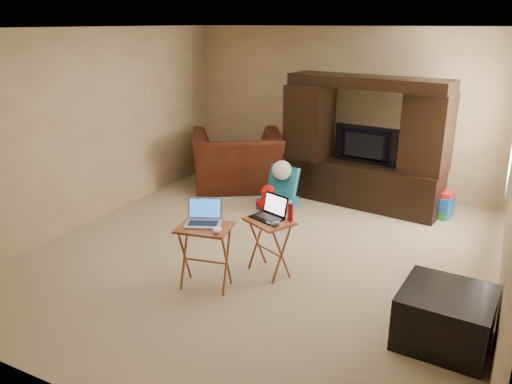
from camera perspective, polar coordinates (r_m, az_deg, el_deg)
The scene contains 19 objects.
floor at distance 5.90m, azimuth 0.89°, elevation -6.80°, with size 5.50×5.50×0.00m, color #CBB38C.
ceiling at distance 5.32m, azimuth 1.03°, elevation 18.25°, with size 5.50×5.50×0.00m, color silver.
wall_back at distance 7.99m, azimuth 9.77°, elevation 9.20°, with size 5.00×5.00×0.00m, color tan.
wall_front at distance 3.36m, azimuth -20.24°, elevation -5.31°, with size 5.00×5.00×0.00m, color tan.
wall_left at distance 6.92m, azimuth -18.13°, elevation 7.06°, with size 5.50×5.50×0.00m, color tan.
entertainment_center at distance 7.30m, azimuth 12.27°, elevation 5.54°, with size 2.27×0.57×1.85m, color black.
television at distance 7.27m, azimuth 12.16°, elevation 5.18°, with size 0.94×0.12×0.54m, color black.
recliner at distance 8.00m, azimuth -2.17°, elevation 3.60°, with size 1.39×1.21×0.90m, color #481C0F.
child_rocker at distance 7.12m, azimuth 2.50°, elevation 0.39°, with size 0.45×0.52×0.60m, color #16657C, non-canonical shape.
plush_toy at distance 7.01m, azimuth 1.39°, elevation -0.75°, with size 0.37×0.31×0.41m, color red, non-canonical shape.
push_toy at distance 7.33m, azimuth 19.46°, elevation -0.93°, with size 0.55×0.40×0.42m, color blue, non-canonical shape.
ottoman at distance 4.55m, azimuth 20.79°, elevation -13.23°, with size 0.72×0.72×0.46m, color black.
tray_table_left at distance 5.05m, azimuth -5.81°, elevation -7.41°, with size 0.51×0.41×0.66m, color #9B4A25.
tray_table_right at distance 5.30m, azimuth 1.50°, elevation -6.29°, with size 0.47×0.38×0.61m, color #A34E27.
laptop_left at distance 4.90m, azimuth -6.09°, elevation -2.46°, with size 0.35×0.28×0.24m, color #AAAAAE.
laptop_right at distance 5.16m, azimuth 1.24°, elevation -1.83°, with size 0.32×0.27×0.24m, color black.
mouse_left at distance 4.75m, azimuth -4.47°, elevation -4.34°, with size 0.09×0.13×0.06m, color white.
mouse_right at distance 5.01m, azimuth 2.29°, elevation -3.66°, with size 0.08×0.12×0.05m, color #3A393E.
water_bottle at distance 5.13m, azimuth 3.95°, elevation -2.32°, with size 0.06×0.06×0.19m, color red.
Camera 1 is at (2.33, -4.78, 2.56)m, focal length 35.00 mm.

